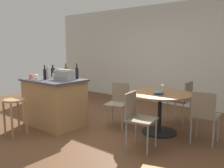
{
  "coord_description": "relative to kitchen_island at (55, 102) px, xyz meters",
  "views": [
    {
      "loc": [
        3.07,
        -2.95,
        1.54
      ],
      "look_at": [
        0.29,
        0.45,
        0.86
      ],
      "focal_mm": 37.83,
      "sensor_mm": 36.0,
      "label": 1
    }
  ],
  "objects": [
    {
      "name": "cup_1",
      "position": [
        -0.19,
        0.17,
        0.51
      ],
      "size": [
        0.13,
        0.09,
        0.09
      ],
      "color": "white",
      "rests_on": "kitchen_island"
    },
    {
      "name": "serving_bowl",
      "position": [
        1.87,
        0.8,
        0.31
      ],
      "size": [
        0.18,
        0.18,
        0.07
      ],
      "primitive_type": "ellipsoid",
      "color": "#4C7099",
      "rests_on": "dining_table"
    },
    {
      "name": "folding_chair_right",
      "position": [
        1.01,
        0.77,
        0.03
      ],
      "size": [
        0.5,
        0.5,
        0.85
      ],
      "color": "#7F705B",
      "rests_on": "ground_plane"
    },
    {
      "name": "folding_chair_near",
      "position": [
        1.89,
        0.11,
        0.04
      ],
      "size": [
        0.46,
        0.46,
        0.86
      ],
      "color": "#7F705B",
      "rests_on": "ground_plane"
    },
    {
      "name": "wine_glass",
      "position": [
        1.82,
        1.05,
        0.38
      ],
      "size": [
        0.07,
        0.07,
        0.14
      ],
      "color": "silver",
      "rests_on": "dining_table"
    },
    {
      "name": "ground_plane",
      "position": [
        0.72,
        0.12,
        -0.47
      ],
      "size": [
        8.8,
        8.8,
        0.0
      ],
      "primitive_type": "plane",
      "color": "brown"
    },
    {
      "name": "bottle_2",
      "position": [
        -0.07,
        -0.15,
        0.57
      ],
      "size": [
        0.06,
        0.06,
        0.28
      ],
      "color": "black",
      "rests_on": "kitchen_island"
    },
    {
      "name": "folding_chair_left",
      "position": [
        1.92,
        1.75,
        0.04
      ],
      "size": [
        0.41,
        0.41,
        0.86
      ],
      "color": "#7F705B",
      "rests_on": "ground_plane"
    },
    {
      "name": "cup_2",
      "position": [
        -0.37,
        -0.26,
        0.51
      ],
      "size": [
        0.11,
        0.08,
        0.09
      ],
      "color": "#DB6651",
      "rests_on": "kitchen_island"
    },
    {
      "name": "cup_0",
      "position": [
        -0.18,
        -0.27,
        0.51
      ],
      "size": [
        0.11,
        0.08,
        0.1
      ],
      "color": "white",
      "rests_on": "kitchen_island"
    },
    {
      "name": "bottle_0",
      "position": [
        -0.42,
        0.3,
        0.56
      ],
      "size": [
        0.08,
        0.08,
        0.24
      ],
      "color": "black",
      "rests_on": "kitchen_island"
    },
    {
      "name": "dining_table",
      "position": [
        1.83,
        0.93,
        0.1
      ],
      "size": [
        1.14,
        1.14,
        0.74
      ],
      "color": "black",
      "rests_on": "ground_plane"
    },
    {
      "name": "wooden_stool",
      "position": [
        -0.07,
        -0.8,
        0.02
      ],
      "size": [
        0.35,
        0.35,
        0.65
      ],
      "color": "#A37A4C",
      "rests_on": "ground_plane"
    },
    {
      "name": "bottle_3",
      "position": [
        0.03,
        0.29,
        0.58
      ],
      "size": [
        0.08,
        0.08,
        0.29
      ],
      "color": "#603314",
      "rests_on": "kitchen_island"
    },
    {
      "name": "bottle_1",
      "position": [
        -0.12,
        -0.04,
        0.59
      ],
      "size": [
        0.08,
        0.08,
        0.32
      ],
      "color": "#B7B2AD",
      "rests_on": "kitchen_island"
    },
    {
      "name": "toolbox",
      "position": [
        0.24,
        0.07,
        0.56
      ],
      "size": [
        0.4,
        0.22,
        0.2
      ],
      "color": "gray",
      "rests_on": "kitchen_island"
    },
    {
      "name": "back_wall",
      "position": [
        0.72,
        3.11,
        0.88
      ],
      "size": [
        8.0,
        0.1,
        2.7
      ],
      "primitive_type": "cube",
      "color": "beige",
      "rests_on": "ground_plane"
    },
    {
      "name": "bottle_4",
      "position": [
        0.33,
        0.31,
        0.58
      ],
      "size": [
        0.06,
        0.06,
        0.31
      ],
      "color": "black",
      "rests_on": "kitchen_island"
    },
    {
      "name": "folding_chair_far",
      "position": [
        2.63,
        0.91,
        0.04
      ],
      "size": [
        0.43,
        0.43,
        0.86
      ],
      "color": "#7F705B",
      "rests_on": "ground_plane"
    },
    {
      "name": "kitchen_island",
      "position": [
        0.0,
        0.0,
        0.0
      ],
      "size": [
        1.17,
        0.83,
        0.93
      ],
      "color": "#A37A4C",
      "rests_on": "ground_plane"
    }
  ]
}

